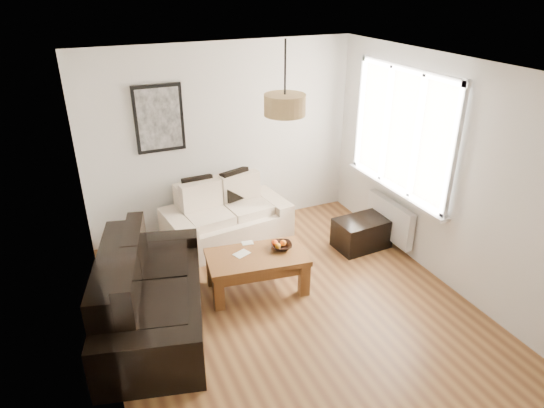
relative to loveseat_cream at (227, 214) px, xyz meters
name	(u,v)px	position (x,y,z in m)	size (l,w,h in m)	color
floor	(294,311)	(0.16, -1.78, -0.41)	(4.50, 4.50, 0.00)	brown
ceiling	(300,70)	(0.16, -1.78, 2.19)	(3.80, 4.50, 0.00)	white
wall_back	(224,140)	(0.16, 0.47, 0.89)	(3.80, 0.04, 2.60)	silver
wall_front	(466,358)	(0.16, -4.03, 0.89)	(3.80, 0.04, 2.60)	silver
wall_left	(93,246)	(-1.74, -1.78, 0.89)	(0.04, 4.50, 2.60)	silver
wall_right	(447,176)	(2.06, -1.78, 0.89)	(0.04, 4.50, 2.60)	silver
window_bay	(403,131)	(2.02, -0.98, 1.19)	(0.14, 1.90, 1.60)	white
radiator	(390,219)	(1.98, -0.98, -0.03)	(0.10, 0.90, 0.52)	white
poster	(159,119)	(-0.69, 0.44, 1.29)	(0.62, 0.04, 0.87)	black
pendant_shade	(285,105)	(0.16, -1.48, 1.82)	(0.40, 0.40, 0.20)	tan
loveseat_cream	(227,214)	(0.00, 0.00, 0.00)	(1.64, 0.89, 0.81)	beige
sofa_leather	(152,290)	(-1.27, -1.37, 0.03)	(2.01, 0.98, 0.87)	black
coffee_table	(257,272)	(-0.05, -1.22, -0.18)	(1.13, 0.62, 0.46)	brown
ottoman	(362,233)	(1.61, -0.89, -0.20)	(0.71, 0.46, 0.41)	black
cushion_left	(199,191)	(-0.31, 0.20, 0.31)	(0.41, 0.13, 0.41)	black
cushion_right	(236,185)	(0.23, 0.20, 0.32)	(0.41, 0.13, 0.41)	black
fruit_bowl	(281,246)	(0.27, -1.20, 0.09)	(0.25, 0.25, 0.06)	black
orange_a	(278,246)	(0.22, -1.20, 0.10)	(0.07, 0.07, 0.07)	orange
orange_b	(283,243)	(0.31, -1.16, 0.10)	(0.07, 0.07, 0.07)	orange
orange_c	(275,243)	(0.21, -1.13, 0.10)	(0.08, 0.08, 0.08)	#FE5015
papers	(242,254)	(-0.20, -1.13, 0.06)	(0.18, 0.13, 0.01)	silver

